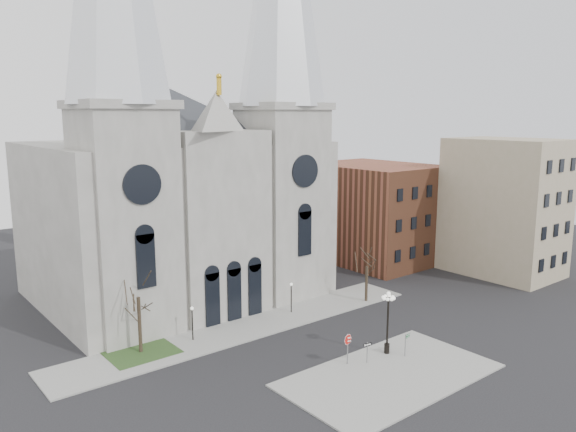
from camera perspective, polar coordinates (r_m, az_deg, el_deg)
ground at (r=49.68m, az=3.45°, el=-14.89°), size 160.00×160.00×0.00m
sidewalk_near at (r=48.48m, az=10.32°, el=-15.63°), size 18.00×10.00×0.14m
sidewalk_far at (r=57.57m, az=-4.07°, el=-11.18°), size 40.00×6.00×0.14m
grass_patch at (r=53.43m, az=-14.70°, el=-13.24°), size 6.00×5.00×0.18m
cathedral at (r=63.75m, az=-10.45°, el=7.76°), size 33.00×26.66×54.00m
bg_building_brick at (r=82.98m, az=8.63°, el=0.39°), size 14.00×18.00×14.00m
bg_building_tan at (r=79.72m, az=21.11°, el=0.86°), size 10.00×14.00×18.00m
tree_left at (r=51.52m, az=-14.99°, el=-7.63°), size 3.20×3.20×7.50m
tree_right at (r=64.13m, az=8.03°, el=-4.86°), size 3.20×3.20×6.00m
ped_lamp_left at (r=54.22m, az=-9.70°, el=-10.14°), size 0.32×0.32×3.26m
ped_lamp_right at (r=60.58m, az=0.33°, el=-7.78°), size 0.32×0.32×3.26m
stop_sign at (r=49.00m, az=6.08°, el=-12.68°), size 0.95×0.26×2.70m
globe_lamp at (r=50.94m, az=10.12°, el=-9.84°), size 1.47×1.47×5.71m
one_way_sign at (r=49.67m, az=8.05°, el=-13.17°), size 0.82×0.17×1.87m
street_name_sign at (r=51.56m, az=11.88°, el=-12.50°), size 0.64×0.15×2.01m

